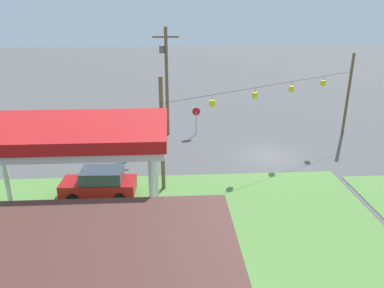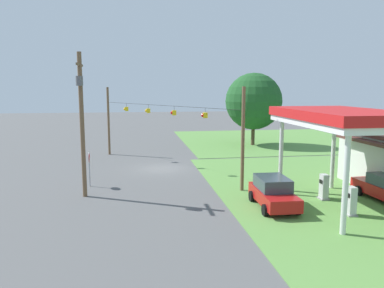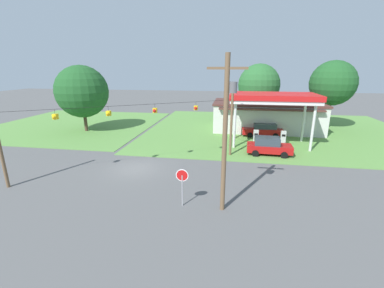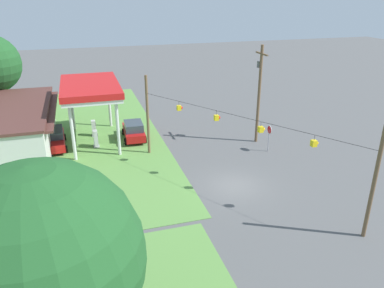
{
  "view_description": "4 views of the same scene",
  "coord_description": "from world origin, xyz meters",
  "px_view_note": "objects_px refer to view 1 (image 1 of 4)",
  "views": [
    {
      "loc": [
        7.51,
        26.34,
        11.03
      ],
      "look_at": [
        6.15,
        3.23,
        2.34
      ],
      "focal_mm": 35.0,
      "sensor_mm": 36.0,
      "label": 1
    },
    {
      "loc": [
        32.37,
        -2.2,
        7.03
      ],
      "look_at": [
        5.52,
        1.89,
        2.97
      ],
      "focal_mm": 35.0,
      "sensor_mm": 36.0,
      "label": 2
    },
    {
      "loc": [
        8.24,
        -19.93,
        8.49
      ],
      "look_at": [
        4.78,
        1.16,
        2.14
      ],
      "focal_mm": 24.0,
      "sensor_mm": 36.0,
      "label": 3
    },
    {
      "loc": [
        -23.02,
        10.37,
        13.73
      ],
      "look_at": [
        3.12,
        2.42,
        2.5
      ],
      "focal_mm": 35.0,
      "sensor_mm": 36.0,
      "label": 4
    }
  ],
  "objects_px": {
    "car_at_pumps_front": "(100,183)",
    "utility_pole_main": "(166,77)",
    "gas_station_canopy": "(66,135)",
    "fuel_pump_near": "(107,217)",
    "fuel_pump_far": "(46,219)",
    "car_at_pumps_rear": "(65,264)",
    "stop_sign_roadside": "(196,115)"
  },
  "relations": [
    {
      "from": "car_at_pumps_front",
      "to": "utility_pole_main",
      "type": "distance_m",
      "value": 12.79
    },
    {
      "from": "gas_station_canopy",
      "to": "fuel_pump_near",
      "type": "bearing_deg",
      "value": -179.94
    },
    {
      "from": "gas_station_canopy",
      "to": "utility_pole_main",
      "type": "relative_size",
      "value": 1.01
    },
    {
      "from": "gas_station_canopy",
      "to": "fuel_pump_far",
      "type": "xyz_separation_m",
      "value": [
        1.52,
        -0.0,
        -4.48
      ]
    },
    {
      "from": "car_at_pumps_rear",
      "to": "fuel_pump_near",
      "type": "bearing_deg",
      "value": 70.66
    },
    {
      "from": "gas_station_canopy",
      "to": "stop_sign_roadside",
      "type": "xyz_separation_m",
      "value": [
        -7.15,
        -15.07,
        -3.45
      ]
    },
    {
      "from": "fuel_pump_near",
      "to": "stop_sign_roadside",
      "type": "bearing_deg",
      "value": -110.48
    },
    {
      "from": "car_at_pumps_rear",
      "to": "stop_sign_roadside",
      "type": "relative_size",
      "value": 2.05
    },
    {
      "from": "fuel_pump_far",
      "to": "stop_sign_roadside",
      "type": "distance_m",
      "value": 17.41
    },
    {
      "from": "fuel_pump_far",
      "to": "car_at_pumps_rear",
      "type": "distance_m",
      "value": 4.2
    },
    {
      "from": "fuel_pump_far",
      "to": "car_at_pumps_rear",
      "type": "xyz_separation_m",
      "value": [
        -1.9,
        3.74,
        0.1
      ]
    },
    {
      "from": "gas_station_canopy",
      "to": "fuel_pump_near",
      "type": "xyz_separation_m",
      "value": [
        -1.52,
        -0.0,
        -4.48
      ]
    },
    {
      "from": "car_at_pumps_rear",
      "to": "utility_pole_main",
      "type": "relative_size",
      "value": 0.55
    },
    {
      "from": "fuel_pump_near",
      "to": "car_at_pumps_front",
      "type": "bearing_deg",
      "value": -75.28
    },
    {
      "from": "fuel_pump_near",
      "to": "utility_pole_main",
      "type": "xyz_separation_m",
      "value": [
        -3.04,
        -15.09,
        4.41
      ]
    },
    {
      "from": "fuel_pump_far",
      "to": "utility_pole_main",
      "type": "bearing_deg",
      "value": -111.94
    },
    {
      "from": "car_at_pumps_front",
      "to": "utility_pole_main",
      "type": "relative_size",
      "value": 0.48
    },
    {
      "from": "gas_station_canopy",
      "to": "car_at_pumps_rear",
      "type": "bearing_deg",
      "value": 95.8
    },
    {
      "from": "car_at_pumps_rear",
      "to": "utility_pole_main",
      "type": "bearing_deg",
      "value": 75.07
    },
    {
      "from": "fuel_pump_near",
      "to": "utility_pole_main",
      "type": "relative_size",
      "value": 0.18
    },
    {
      "from": "fuel_pump_near",
      "to": "stop_sign_roadside",
      "type": "relative_size",
      "value": 0.66
    },
    {
      "from": "fuel_pump_far",
      "to": "utility_pole_main",
      "type": "distance_m",
      "value": 16.86
    },
    {
      "from": "fuel_pump_near",
      "to": "fuel_pump_far",
      "type": "height_order",
      "value": "same"
    },
    {
      "from": "fuel_pump_far",
      "to": "car_at_pumps_front",
      "type": "distance_m",
      "value": 4.26
    },
    {
      "from": "car_at_pumps_front",
      "to": "fuel_pump_far",
      "type": "bearing_deg",
      "value": 63.23
    },
    {
      "from": "fuel_pump_far",
      "to": "gas_station_canopy",
      "type": "bearing_deg",
      "value": 179.94
    },
    {
      "from": "stop_sign_roadside",
      "to": "utility_pole_main",
      "type": "bearing_deg",
      "value": 179.44
    },
    {
      "from": "stop_sign_roadside",
      "to": "utility_pole_main",
      "type": "relative_size",
      "value": 0.27
    },
    {
      "from": "fuel_pump_near",
      "to": "stop_sign_roadside",
      "type": "height_order",
      "value": "stop_sign_roadside"
    },
    {
      "from": "fuel_pump_far",
      "to": "utility_pole_main",
      "type": "xyz_separation_m",
      "value": [
        -6.08,
        -15.09,
        4.41
      ]
    },
    {
      "from": "car_at_pumps_rear",
      "to": "utility_pole_main",
      "type": "height_order",
      "value": "utility_pole_main"
    },
    {
      "from": "stop_sign_roadside",
      "to": "utility_pole_main",
      "type": "height_order",
      "value": "utility_pole_main"
    }
  ]
}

